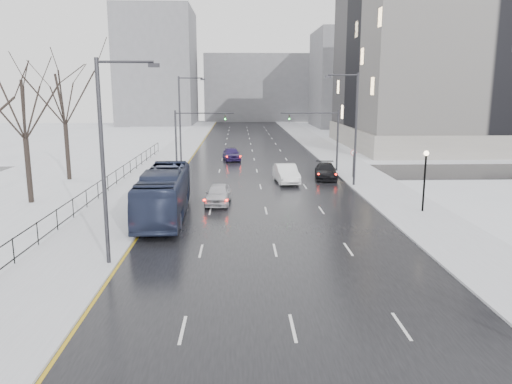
{
  "coord_description": "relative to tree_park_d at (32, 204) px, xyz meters",
  "views": [
    {
      "loc": [
        -1.93,
        -3.72,
        8.55
      ],
      "look_at": [
        -0.9,
        25.7,
        2.5
      ],
      "focal_mm": 35.0,
      "sensor_mm": 36.0,
      "label": 1
    }
  ],
  "objects": [
    {
      "name": "tree_park_d",
      "position": [
        0.0,
        0.0,
        0.0
      ],
      "size": [
        8.75,
        8.75,
        12.5
      ],
      "primitive_type": null,
      "color": "black",
      "rests_on": "ground"
    },
    {
      "name": "streetlight_l_near",
      "position": [
        9.63,
        -14.0,
        5.62
      ],
      "size": [
        2.95,
        0.25,
        10.0
      ],
      "color": "#2D2D33",
      "rests_on": "ground"
    },
    {
      "name": "sedan_right_far",
      "position": [
        24.37,
        10.05,
        0.77
      ],
      "size": [
        2.61,
        5.26,
        1.47
      ],
      "primitive_type": "imported",
      "rotation": [
        0.0,
        0.0,
        -0.11
      ],
      "color": "black",
      "rests_on": "road"
    },
    {
      "name": "bldg_far_right",
      "position": [
        45.8,
        81.0,
        11.0
      ],
      "size": [
        24.0,
        20.0,
        22.0
      ],
      "primitive_type": "cube",
      "color": "slate",
      "rests_on": "ground"
    },
    {
      "name": "bldg_far_left",
      "position": [
        -4.2,
        91.0,
        14.0
      ],
      "size": [
        18.0,
        22.0,
        28.0
      ],
      "primitive_type": "cube",
      "color": "slate",
      "rests_on": "ground"
    },
    {
      "name": "park_strip",
      "position": [
        -2.2,
        26.0,
        0.06
      ],
      "size": [
        14.0,
        150.0,
        0.12
      ],
      "primitive_type": "cube",
      "color": "white",
      "rests_on": "ground"
    },
    {
      "name": "no_uturn_sign",
      "position": [
        27.0,
        10.0,
        2.3
      ],
      "size": [
        0.6,
        0.06,
        2.7
      ],
      "color": "#2D2D33",
      "rests_on": "sidewalk_right"
    },
    {
      "name": "sedan_right_near",
      "position": [
        20.27,
        7.93,
        0.9
      ],
      "size": [
        2.27,
        5.37,
        1.72
      ],
      "primitive_type": "imported",
      "rotation": [
        0.0,
        0.0,
        0.09
      ],
      "color": "white",
      "rests_on": "road"
    },
    {
      "name": "iron_fence",
      "position": [
        4.8,
        -4.0,
        0.91
      ],
      "size": [
        0.06,
        70.0,
        1.3
      ],
      "color": "black",
      "rests_on": "sidewalk_left"
    },
    {
      "name": "streetlight_l_far",
      "position": [
        9.63,
        18.0,
        5.62
      ],
      "size": [
        2.95,
        0.25,
        10.0
      ],
      "color": "#2D2D33",
      "rests_on": "ground"
    },
    {
      "name": "bldg_far_center",
      "position": [
        21.8,
        106.0,
        9.0
      ],
      "size": [
        30.0,
        18.0,
        18.0
      ],
      "primitive_type": "cube",
      "color": "slate",
      "rests_on": "ground"
    },
    {
      "name": "mast_signal_right",
      "position": [
        25.13,
        14.0,
        4.11
      ],
      "size": [
        6.1,
        0.33,
        6.5
      ],
      "color": "#2D2D33",
      "rests_on": "ground"
    },
    {
      "name": "cross_road",
      "position": [
        17.8,
        14.0,
        0.02
      ],
      "size": [
        130.0,
        10.0,
        0.04
      ],
      "primitive_type": "cube",
      "color": "black",
      "rests_on": "ground"
    },
    {
      "name": "sedan_center_near",
      "position": [
        14.3,
        -0.66,
        0.8
      ],
      "size": [
        2.05,
        4.56,
        1.52
      ],
      "primitive_type": "imported",
      "rotation": [
        0.0,
        0.0,
        -0.06
      ],
      "color": "silver",
      "rests_on": "road"
    },
    {
      "name": "road",
      "position": [
        17.8,
        26.0,
        0.02
      ],
      "size": [
        16.0,
        150.0,
        0.04
      ],
      "primitive_type": "cube",
      "color": "black",
      "rests_on": "ground"
    },
    {
      "name": "mast_signal_left",
      "position": [
        10.47,
        14.0,
        4.11
      ],
      "size": [
        6.1,
        0.33,
        6.5
      ],
      "color": "#2D2D33",
      "rests_on": "ground"
    },
    {
      "name": "streetlight_r_mid",
      "position": [
        25.97,
        6.0,
        5.62
      ],
      "size": [
        2.95,
        0.25,
        10.0
      ],
      "color": "#2D2D33",
      "rests_on": "ground"
    },
    {
      "name": "lamppost_r_mid",
      "position": [
        28.8,
        -4.0,
        2.94
      ],
      "size": [
        0.36,
        0.36,
        4.28
      ],
      "color": "black",
      "rests_on": "sidewalk_right"
    },
    {
      "name": "bus",
      "position": [
        10.8,
        -4.57,
        1.67
      ],
      "size": [
        3.11,
        11.8,
        3.26
      ],
      "primitive_type": "imported",
      "rotation": [
        0.0,
        0.0,
        0.03
      ],
      "color": "#232B45",
      "rests_on": "road"
    },
    {
      "name": "tree_park_e",
      "position": [
        -0.4,
        10.0,
        0.0
      ],
      "size": [
        9.45,
        9.45,
        13.5
      ],
      "primitive_type": null,
      "color": "black",
      "rests_on": "ground"
    },
    {
      "name": "sidewalk_right",
      "position": [
        28.3,
        26.0,
        0.08
      ],
      "size": [
        5.0,
        150.0,
        0.16
      ],
      "primitive_type": "cube",
      "color": "silver",
      "rests_on": "ground"
    },
    {
      "name": "sedan_center_far",
      "position": [
        14.98,
        23.23,
        0.84
      ],
      "size": [
        2.49,
        4.9,
        1.6
      ],
      "primitive_type": "imported",
      "rotation": [
        0.0,
        0.0,
        0.13
      ],
      "color": "navy",
      "rests_on": "road"
    },
    {
      "name": "civic_building",
      "position": [
        52.8,
        38.0,
        11.21
      ],
      "size": [
        41.0,
        31.0,
        24.8
      ],
      "color": "gray",
      "rests_on": "ground"
    },
    {
      "name": "sidewalk_left",
      "position": [
        7.3,
        26.0,
        0.08
      ],
      "size": [
        5.0,
        150.0,
        0.16
      ],
      "primitive_type": "cube",
      "color": "silver",
      "rests_on": "ground"
    }
  ]
}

